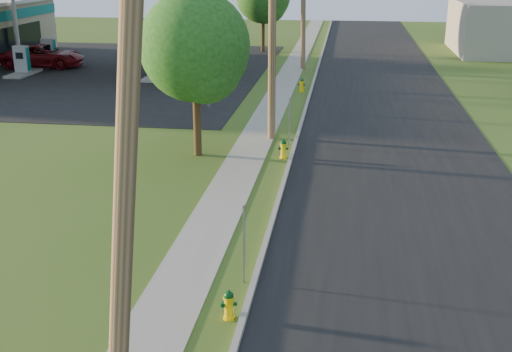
{
  "coord_description": "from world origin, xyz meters",
  "views": [
    {
      "loc": [
        2.44,
        -9.34,
        7.45
      ],
      "look_at": [
        0.0,
        8.0,
        1.4
      ],
      "focal_mm": 45.0,
      "sensor_mm": 36.0,
      "label": 1
    }
  ],
  "objects": [
    {
      "name": "road",
      "position": [
        4.5,
        10.0,
        0.01
      ],
      "size": [
        8.0,
        120.0,
        0.02
      ],
      "primitive_type": "cube",
      "color": "black",
      "rests_on": "ground"
    },
    {
      "name": "curb",
      "position": [
        0.5,
        10.0,
        0.07
      ],
      "size": [
        0.15,
        120.0,
        0.15
      ],
      "primitive_type": "cube",
      "color": "gray",
      "rests_on": "ground"
    },
    {
      "name": "sidewalk",
      "position": [
        -1.25,
        10.0,
        0.01
      ],
      "size": [
        1.5,
        120.0,
        0.03
      ],
      "primitive_type": "cube",
      "color": "gray",
      "rests_on": "ground"
    },
    {
      "name": "forecourt",
      "position": [
        -16.0,
        32.0,
        0.01
      ],
      "size": [
        26.0,
        28.0,
        0.02
      ],
      "primitive_type": "cube",
      "color": "black",
      "rests_on": "ground"
    },
    {
      "name": "utility_pole_near",
      "position": [
        -0.6,
        -1.0,
        4.8
      ],
      "size": [
        1.4,
        0.32,
        9.48
      ],
      "color": "brown",
      "rests_on": "ground"
    },
    {
      "name": "utility_pole_mid",
      "position": [
        -0.6,
        17.0,
        4.95
      ],
      "size": [
        1.4,
        0.32,
        9.8
      ],
      "color": "brown",
      "rests_on": "ground"
    },
    {
      "name": "sign_post_near",
      "position": [
        0.25,
        4.2,
        1.0
      ],
      "size": [
        0.05,
        0.04,
        2.0
      ],
      "primitive_type": "cube",
      "color": "gray",
      "rests_on": "ground"
    },
    {
      "name": "sign_post_mid",
      "position": [
        0.25,
        16.0,
        1.0
      ],
      "size": [
        0.05,
        0.04,
        2.0
      ],
      "primitive_type": "cube",
      "color": "gray",
      "rests_on": "ground"
    },
    {
      "name": "sign_post_far",
      "position": [
        0.25,
        28.2,
        1.0
      ],
      "size": [
        0.05,
        0.04,
        2.0
      ],
      "primitive_type": "cube",
      "color": "gray",
      "rests_on": "ground"
    },
    {
      "name": "fuel_pump_nw",
      "position": [
        -18.5,
        30.0,
        0.72
      ],
      "size": [
        1.2,
        3.2,
        1.9
      ],
      "color": "gray",
      "rests_on": "ground"
    },
    {
      "name": "fuel_pump_ne",
      "position": [
        -9.5,
        30.0,
        0.72
      ],
      "size": [
        1.2,
        3.2,
        1.9
      ],
      "color": "gray",
      "rests_on": "ground"
    },
    {
      "name": "fuel_pump_sw",
      "position": [
        -18.5,
        34.0,
        0.72
      ],
      "size": [
        1.2,
        3.2,
        1.9
      ],
      "color": "gray",
      "rests_on": "ground"
    },
    {
      "name": "fuel_pump_se",
      "position": [
        -9.5,
        34.0,
        0.72
      ],
      "size": [
        1.2,
        3.2,
        1.9
      ],
      "color": "gray",
      "rests_on": "ground"
    },
    {
      "name": "tree_verge",
      "position": [
        -3.08,
        14.15,
        4.06
      ],
      "size": [
        4.16,
        4.16,
        6.31
      ],
      "color": "#3C2815",
      "rests_on": "ground"
    },
    {
      "name": "hydrant_near",
      "position": [
        0.18,
        2.56,
        0.34
      ],
      "size": [
        0.36,
        0.32,
        0.69
      ],
      "color": "yellow",
      "rests_on": "ground"
    },
    {
      "name": "hydrant_mid",
      "position": [
        0.19,
        14.29,
        0.37
      ],
      "size": [
        0.39,
        0.34,
        0.75
      ],
      "color": "yellow",
      "rests_on": "ground"
    },
    {
      "name": "hydrant_far",
      "position": [
        -0.04,
        27.09,
        0.4
      ],
      "size": [
        0.42,
        0.38,
        0.82
      ],
      "color": "yellow",
      "rests_on": "ground"
    },
    {
      "name": "car_red",
      "position": [
        -18.53,
        33.1,
        0.78
      ],
      "size": [
        5.85,
        3.09,
        1.57
      ],
      "primitive_type": "imported",
      "rotation": [
        0.0,
        0.0,
        1.66
      ],
      "color": "maroon",
      "rests_on": "ground"
    }
  ]
}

